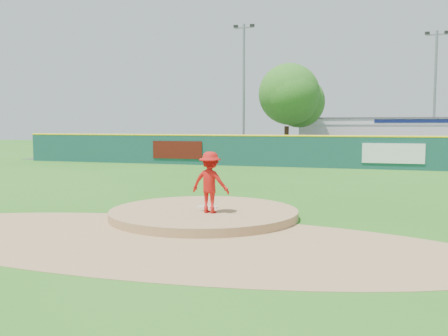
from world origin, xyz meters
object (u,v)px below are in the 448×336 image
(pitcher, at_px, (210,182))
(light_pole_left, at_px, (244,85))
(deciduous_tree, at_px, (287,101))
(pool_building_grp, at_px, (392,137))
(playground_slide, at_px, (143,150))
(light_pole_right, at_px, (435,89))
(van, at_px, (274,149))

(pitcher, bearing_deg, light_pole_left, -70.54)
(pitcher, xyz_separation_m, deciduous_tree, (-2.36, 25.46, 3.44))
(pool_building_grp, bearing_deg, deciduous_tree, -138.84)
(pool_building_grp, relative_size, light_pole_left, 1.38)
(playground_slide, xyz_separation_m, light_pole_left, (6.85, 4.99, 5.35))
(light_pole_left, bearing_deg, light_pole_right, 7.59)
(pitcher, relative_size, pool_building_grp, 0.11)
(pitcher, distance_m, deciduous_tree, 25.80)
(deciduous_tree, height_order, light_pole_left, light_pole_left)
(playground_slide, bearing_deg, van, 21.42)
(pitcher, xyz_separation_m, van, (-3.47, 26.29, -0.38))
(pool_building_grp, bearing_deg, light_pole_right, -44.95)
(pool_building_grp, height_order, playground_slide, pool_building_grp)
(playground_slide, bearing_deg, pool_building_grp, 27.91)
(van, xyz_separation_m, deciduous_tree, (1.11, -0.83, 3.82))
(light_pole_right, bearing_deg, light_pole_left, -172.41)
(pool_building_grp, bearing_deg, van, -145.92)
(light_pole_left, xyz_separation_m, light_pole_right, (15.00, 2.00, -0.51))
(deciduous_tree, bearing_deg, pitcher, -84.71)
(pool_building_grp, bearing_deg, playground_slide, -152.09)
(pool_building_grp, height_order, light_pole_left, light_pole_left)
(light_pole_right, bearing_deg, deciduous_tree, -160.02)
(deciduous_tree, bearing_deg, light_pole_right, 19.98)
(van, distance_m, pool_building_grp, 11.04)
(deciduous_tree, distance_m, light_pole_left, 4.72)
(light_pole_right, bearing_deg, van, -165.33)
(light_pole_left, bearing_deg, pitcher, -76.97)
(deciduous_tree, xyz_separation_m, light_pole_left, (-4.00, 2.00, 1.50))
(light_pole_left, relative_size, light_pole_right, 1.10)
(playground_slide, bearing_deg, pitcher, -59.55)
(light_pole_left, bearing_deg, deciduous_tree, -26.57)
(playground_slide, distance_m, light_pole_right, 23.45)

